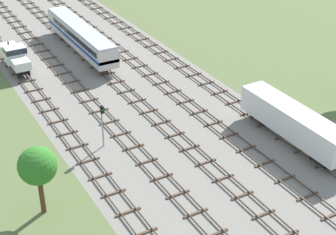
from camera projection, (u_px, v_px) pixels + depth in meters
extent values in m
plane|color=#5B6B3D|center=(159.00, 121.00, 58.54)|extent=(480.00, 480.00, 0.00)
cube|color=gray|center=(159.00, 121.00, 58.54)|extent=(23.85, 176.00, 0.01)
cube|color=#47382D|center=(66.00, 141.00, 54.60)|extent=(0.07, 126.00, 0.15)
cube|color=#47382D|center=(78.00, 137.00, 55.22)|extent=(0.07, 126.00, 0.15)
cube|color=brown|center=(144.00, 233.00, 42.50)|extent=(2.40, 0.22, 0.14)
cube|color=brown|center=(128.00, 212.00, 44.77)|extent=(2.40, 0.22, 0.14)
cube|color=brown|center=(114.00, 193.00, 47.04)|extent=(2.40, 0.22, 0.14)
cube|color=brown|center=(100.00, 176.00, 49.31)|extent=(2.40, 0.22, 0.14)
cube|color=brown|center=(88.00, 161.00, 51.58)|extent=(2.40, 0.22, 0.14)
cube|color=brown|center=(77.00, 147.00, 53.85)|extent=(2.40, 0.22, 0.14)
cube|color=brown|center=(67.00, 134.00, 56.12)|extent=(2.40, 0.22, 0.14)
cube|color=brown|center=(58.00, 122.00, 58.39)|extent=(2.40, 0.22, 0.14)
cube|color=brown|center=(49.00, 110.00, 60.66)|extent=(2.40, 0.22, 0.14)
cube|color=brown|center=(41.00, 100.00, 62.93)|extent=(2.40, 0.22, 0.14)
cube|color=brown|center=(34.00, 90.00, 65.20)|extent=(2.40, 0.22, 0.14)
cube|color=brown|center=(27.00, 81.00, 67.47)|extent=(2.40, 0.22, 0.14)
cube|color=brown|center=(20.00, 73.00, 69.74)|extent=(2.40, 0.22, 0.14)
cube|color=brown|center=(14.00, 65.00, 72.01)|extent=(2.40, 0.22, 0.14)
cube|color=brown|center=(8.00, 58.00, 74.28)|extent=(2.40, 0.22, 0.14)
cube|color=brown|center=(3.00, 51.00, 76.55)|extent=(2.40, 0.22, 0.14)
cube|color=#47382D|center=(109.00, 129.00, 56.75)|extent=(0.07, 126.00, 0.15)
cube|color=#47382D|center=(121.00, 125.00, 57.36)|extent=(0.07, 126.00, 0.15)
cube|color=brown|center=(215.00, 234.00, 42.37)|extent=(2.40, 0.22, 0.14)
cube|color=brown|center=(196.00, 213.00, 44.64)|extent=(2.40, 0.22, 0.14)
cube|color=brown|center=(178.00, 194.00, 46.91)|extent=(2.40, 0.22, 0.14)
cube|color=brown|center=(162.00, 177.00, 49.18)|extent=(2.40, 0.22, 0.14)
cube|color=brown|center=(147.00, 162.00, 51.45)|extent=(2.40, 0.22, 0.14)
cube|color=brown|center=(133.00, 147.00, 53.72)|extent=(2.40, 0.22, 0.14)
cube|color=brown|center=(121.00, 134.00, 55.99)|extent=(2.40, 0.22, 0.14)
cube|color=brown|center=(109.00, 122.00, 58.26)|extent=(2.40, 0.22, 0.14)
cube|color=brown|center=(99.00, 111.00, 60.53)|extent=(2.40, 0.22, 0.14)
cube|color=brown|center=(89.00, 101.00, 62.80)|extent=(2.40, 0.22, 0.14)
cube|color=brown|center=(80.00, 91.00, 65.07)|extent=(2.40, 0.22, 0.14)
cube|color=brown|center=(71.00, 82.00, 67.34)|extent=(2.40, 0.22, 0.14)
cube|color=brown|center=(63.00, 74.00, 69.61)|extent=(2.40, 0.22, 0.14)
cube|color=brown|center=(56.00, 66.00, 71.88)|extent=(2.40, 0.22, 0.14)
cube|color=brown|center=(49.00, 58.00, 74.15)|extent=(2.40, 0.22, 0.14)
cube|color=brown|center=(42.00, 51.00, 76.42)|extent=(2.40, 0.22, 0.14)
cube|color=brown|center=(36.00, 45.00, 78.69)|extent=(2.40, 0.22, 0.14)
cube|color=brown|center=(30.00, 39.00, 80.96)|extent=(2.40, 0.22, 0.14)
cube|color=brown|center=(25.00, 33.00, 83.23)|extent=(2.40, 0.22, 0.14)
cube|color=brown|center=(19.00, 27.00, 85.50)|extent=(2.40, 0.22, 0.14)
cube|color=brown|center=(14.00, 22.00, 87.78)|extent=(2.40, 0.22, 0.14)
cube|color=brown|center=(10.00, 17.00, 90.05)|extent=(2.40, 0.22, 0.14)
cube|color=brown|center=(5.00, 12.00, 92.32)|extent=(2.40, 0.22, 0.14)
cube|color=brown|center=(1.00, 8.00, 94.59)|extent=(2.40, 0.22, 0.14)
cube|color=#47382D|center=(149.00, 118.00, 58.89)|extent=(0.07, 126.00, 0.15)
cube|color=#47382D|center=(160.00, 114.00, 59.51)|extent=(0.07, 126.00, 0.15)
cube|color=brown|center=(287.00, 235.00, 42.24)|extent=(2.40, 0.22, 0.14)
cube|color=brown|center=(264.00, 214.00, 44.51)|extent=(2.40, 0.22, 0.14)
cube|color=brown|center=(242.00, 195.00, 46.78)|extent=(2.40, 0.22, 0.14)
cube|color=brown|center=(223.00, 178.00, 49.05)|extent=(2.40, 0.22, 0.14)
cube|color=brown|center=(206.00, 163.00, 51.32)|extent=(2.40, 0.22, 0.14)
cube|color=brown|center=(190.00, 148.00, 53.59)|extent=(2.40, 0.22, 0.14)
cube|color=brown|center=(175.00, 135.00, 55.86)|extent=(2.40, 0.22, 0.14)
cube|color=brown|center=(161.00, 123.00, 58.13)|extent=(2.40, 0.22, 0.14)
cube|color=brown|center=(149.00, 112.00, 60.40)|extent=(2.40, 0.22, 0.14)
cube|color=brown|center=(137.00, 101.00, 62.67)|extent=(2.40, 0.22, 0.14)
cube|color=brown|center=(126.00, 91.00, 64.94)|extent=(2.40, 0.22, 0.14)
cube|color=brown|center=(116.00, 82.00, 67.21)|extent=(2.40, 0.22, 0.14)
cube|color=brown|center=(107.00, 74.00, 69.48)|extent=(2.40, 0.22, 0.14)
cube|color=brown|center=(98.00, 66.00, 71.75)|extent=(2.40, 0.22, 0.14)
cube|color=brown|center=(90.00, 59.00, 74.02)|extent=(2.40, 0.22, 0.14)
cube|color=brown|center=(82.00, 52.00, 76.29)|extent=(2.40, 0.22, 0.14)
cube|color=brown|center=(74.00, 45.00, 78.56)|extent=(2.40, 0.22, 0.14)
cube|color=brown|center=(67.00, 39.00, 80.83)|extent=(2.40, 0.22, 0.14)
cube|color=brown|center=(61.00, 33.00, 83.11)|extent=(2.40, 0.22, 0.14)
cube|color=brown|center=(55.00, 27.00, 85.38)|extent=(2.40, 0.22, 0.14)
cube|color=brown|center=(49.00, 22.00, 87.65)|extent=(2.40, 0.22, 0.14)
cube|color=brown|center=(43.00, 17.00, 89.92)|extent=(2.40, 0.22, 0.14)
cube|color=brown|center=(38.00, 12.00, 92.19)|extent=(2.40, 0.22, 0.14)
cube|color=brown|center=(33.00, 8.00, 94.46)|extent=(2.40, 0.22, 0.14)
cube|color=brown|center=(28.00, 4.00, 96.73)|extent=(2.40, 0.22, 0.14)
cube|color=#47382D|center=(187.00, 107.00, 61.03)|extent=(0.07, 126.00, 0.15)
cube|color=#47382D|center=(197.00, 104.00, 61.65)|extent=(0.07, 126.00, 0.15)
cube|color=brown|center=(332.00, 215.00, 44.38)|extent=(2.40, 0.22, 0.14)
cube|color=brown|center=(307.00, 196.00, 46.65)|extent=(2.40, 0.22, 0.14)
cube|color=brown|center=(285.00, 179.00, 48.92)|extent=(2.40, 0.22, 0.14)
cube|color=brown|center=(265.00, 163.00, 51.19)|extent=(2.40, 0.22, 0.14)
cube|color=brown|center=(246.00, 149.00, 53.46)|extent=(2.40, 0.22, 0.14)
cube|color=brown|center=(229.00, 136.00, 55.73)|extent=(2.40, 0.22, 0.14)
cube|color=brown|center=(213.00, 124.00, 58.00)|extent=(2.40, 0.22, 0.14)
cube|color=brown|center=(199.00, 112.00, 60.27)|extent=(2.40, 0.22, 0.14)
cube|color=brown|center=(185.00, 102.00, 62.54)|extent=(2.40, 0.22, 0.14)
cube|color=brown|center=(173.00, 92.00, 64.81)|extent=(2.40, 0.22, 0.14)
cube|color=brown|center=(161.00, 83.00, 67.08)|extent=(2.40, 0.22, 0.14)
cube|color=brown|center=(150.00, 74.00, 69.35)|extent=(2.40, 0.22, 0.14)
cube|color=brown|center=(140.00, 67.00, 71.62)|extent=(2.40, 0.22, 0.14)
cube|color=brown|center=(130.00, 59.00, 73.89)|extent=(2.40, 0.22, 0.14)
cube|color=brown|center=(121.00, 52.00, 76.16)|extent=(2.40, 0.22, 0.14)
cube|color=brown|center=(113.00, 45.00, 78.44)|extent=(2.40, 0.22, 0.14)
cube|color=brown|center=(105.00, 39.00, 80.71)|extent=(2.40, 0.22, 0.14)
cube|color=brown|center=(97.00, 33.00, 82.98)|extent=(2.40, 0.22, 0.14)
cube|color=brown|center=(90.00, 28.00, 85.25)|extent=(2.40, 0.22, 0.14)
cube|color=brown|center=(83.00, 22.00, 87.52)|extent=(2.40, 0.22, 0.14)
cube|color=brown|center=(77.00, 17.00, 89.79)|extent=(2.40, 0.22, 0.14)
cube|color=brown|center=(70.00, 13.00, 92.06)|extent=(2.40, 0.22, 0.14)
cube|color=brown|center=(65.00, 8.00, 94.33)|extent=(2.40, 0.22, 0.14)
cube|color=brown|center=(59.00, 4.00, 96.60)|extent=(2.40, 0.22, 0.14)
cube|color=brown|center=(54.00, 0.00, 98.87)|extent=(2.40, 0.22, 0.14)
cube|color=#47382D|center=(222.00, 98.00, 63.17)|extent=(0.07, 126.00, 0.15)
cube|color=#47382D|center=(231.00, 95.00, 63.79)|extent=(0.07, 126.00, 0.15)
cube|color=brown|center=(324.00, 164.00, 51.06)|extent=(2.40, 0.22, 0.14)
cube|color=brown|center=(303.00, 150.00, 53.33)|extent=(2.40, 0.22, 0.14)
cube|color=brown|center=(283.00, 136.00, 55.60)|extent=(2.40, 0.22, 0.14)
cube|color=brown|center=(266.00, 124.00, 57.87)|extent=(2.40, 0.22, 0.14)
cube|color=brown|center=(249.00, 113.00, 60.14)|extent=(2.40, 0.22, 0.14)
cube|color=brown|center=(234.00, 102.00, 62.41)|extent=(2.40, 0.22, 0.14)
cube|color=brown|center=(219.00, 93.00, 64.68)|extent=(2.40, 0.22, 0.14)
cube|color=brown|center=(206.00, 83.00, 66.95)|extent=(2.40, 0.22, 0.14)
cube|color=brown|center=(194.00, 75.00, 69.22)|extent=(2.40, 0.22, 0.14)
cube|color=brown|center=(182.00, 67.00, 71.49)|extent=(2.40, 0.22, 0.14)
cube|color=brown|center=(171.00, 59.00, 73.77)|extent=(2.40, 0.22, 0.14)
cube|color=brown|center=(161.00, 52.00, 76.04)|extent=(2.40, 0.22, 0.14)
cube|color=brown|center=(151.00, 46.00, 78.31)|extent=(2.40, 0.22, 0.14)
cube|color=brown|center=(142.00, 40.00, 80.58)|extent=(2.40, 0.22, 0.14)
cube|color=brown|center=(133.00, 34.00, 82.85)|extent=(2.40, 0.22, 0.14)
cube|color=brown|center=(125.00, 28.00, 85.12)|extent=(2.40, 0.22, 0.14)
cube|color=brown|center=(117.00, 23.00, 87.39)|extent=(2.40, 0.22, 0.14)
cube|color=brown|center=(110.00, 18.00, 89.66)|extent=(2.40, 0.22, 0.14)
cube|color=brown|center=(103.00, 13.00, 91.93)|extent=(2.40, 0.22, 0.14)
cube|color=brown|center=(96.00, 8.00, 94.20)|extent=(2.40, 0.22, 0.14)
cube|color=brown|center=(90.00, 4.00, 96.47)|extent=(2.40, 0.22, 0.14)
cube|color=brown|center=(84.00, 0.00, 98.74)|extent=(2.40, 0.22, 0.14)
cube|color=white|center=(293.00, 121.00, 53.58)|extent=(2.80, 14.00, 2.80)
cube|color=black|center=(303.00, 119.00, 54.26)|extent=(0.08, 2.80, 2.24)
cylinder|color=black|center=(262.00, 122.00, 57.08)|extent=(0.13, 0.80, 0.80)
cylinder|color=black|center=(273.00, 119.00, 57.69)|extent=(0.13, 0.80, 0.80)
cylinder|color=black|center=(252.00, 115.00, 58.44)|extent=(0.13, 0.80, 0.80)
cylinder|color=black|center=(262.00, 112.00, 59.06)|extent=(0.13, 0.80, 0.80)
cube|color=black|center=(262.00, 117.00, 58.07)|extent=(1.68, 2.20, 0.24)
cylinder|color=black|center=(325.00, 165.00, 49.87)|extent=(0.13, 0.80, 0.80)
cylinder|color=black|center=(336.00, 161.00, 50.49)|extent=(0.13, 0.80, 0.80)
cylinder|color=black|center=(312.00, 156.00, 51.23)|extent=(0.13, 0.80, 0.80)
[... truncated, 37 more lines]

